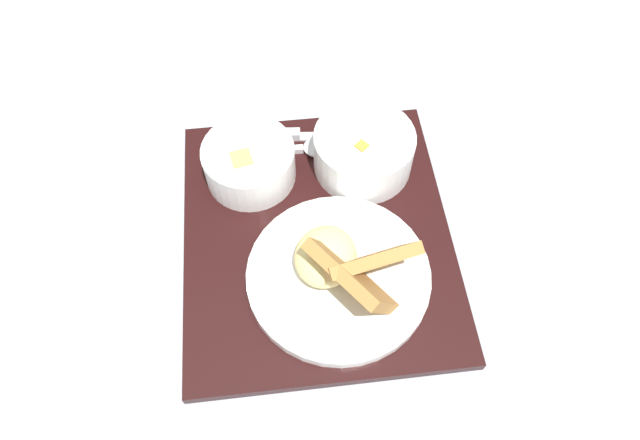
# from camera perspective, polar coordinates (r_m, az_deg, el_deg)

# --- Properties ---
(ground_plane) EXTENTS (4.00, 4.00, 0.00)m
(ground_plane) POSITION_cam_1_polar(r_m,az_deg,el_deg) (0.72, 0.00, -1.87)
(ground_plane) COLOR #99A3AD
(serving_tray) EXTENTS (0.41, 0.37, 0.01)m
(serving_tray) POSITION_cam_1_polar(r_m,az_deg,el_deg) (0.71, 0.00, -1.58)
(serving_tray) COLOR black
(serving_tray) RESTS_ON ground_plane
(bowl_salad) EXTENTS (0.13, 0.13, 0.06)m
(bowl_salad) POSITION_cam_1_polar(r_m,az_deg,el_deg) (0.74, 4.70, 7.05)
(bowl_salad) COLOR white
(bowl_salad) RESTS_ON serving_tray
(bowl_soup) EXTENTS (0.12, 0.12, 0.06)m
(bowl_soup) POSITION_cam_1_polar(r_m,az_deg,el_deg) (0.74, -6.82, 5.87)
(bowl_soup) COLOR white
(bowl_soup) RESTS_ON serving_tray
(plate_main) EXTENTS (0.22, 0.22, 0.10)m
(plate_main) POSITION_cam_1_polar(r_m,az_deg,el_deg) (0.66, 2.46, -5.04)
(plate_main) COLOR white
(plate_main) RESTS_ON serving_tray
(knife) EXTENTS (0.02, 0.20, 0.01)m
(knife) POSITION_cam_1_polar(r_m,az_deg,el_deg) (0.79, -2.44, 8.48)
(knife) COLOR silver
(knife) RESTS_ON serving_tray
(spoon) EXTENTS (0.05, 0.15, 0.01)m
(spoon) POSITION_cam_1_polar(r_m,az_deg,el_deg) (0.78, -0.64, 7.26)
(spoon) COLOR silver
(spoon) RESTS_ON serving_tray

